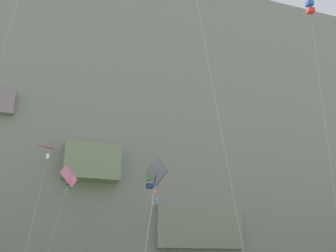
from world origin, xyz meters
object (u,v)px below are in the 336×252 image
(kite_diamond_mid_left, at_px, (156,175))
(kite_box_high_left, at_px, (150,182))
(kite_diamond_upper_left, at_px, (68,178))
(kite_delta_low_left, at_px, (51,155))
(kite_box_mid_right, at_px, (310,8))

(kite_diamond_mid_left, bearing_deg, kite_box_high_left, 73.62)
(kite_diamond_mid_left, bearing_deg, kite_diamond_upper_left, 98.31)
(kite_diamond_upper_left, bearing_deg, kite_delta_low_left, -168.17)
(kite_box_high_left, bearing_deg, kite_diamond_mid_left, -106.38)
(kite_diamond_upper_left, xyz_separation_m, kite_box_mid_right, (28.72, -4.21, 23.78))
(kite_diamond_mid_left, height_order, kite_box_high_left, kite_box_high_left)
(kite_box_mid_right, relative_size, kite_delta_low_left, 2.78)
(kite_diamond_upper_left, xyz_separation_m, kite_delta_low_left, (-1.86, -0.39, 2.09))
(kite_delta_low_left, bearing_deg, kite_diamond_upper_left, 11.83)
(kite_delta_low_left, bearing_deg, kite_box_high_left, 27.42)
(kite_box_high_left, distance_m, kite_delta_low_left, 13.65)
(kite_box_mid_right, bearing_deg, kite_delta_low_left, 172.87)
(kite_diamond_upper_left, relative_size, kite_box_high_left, 0.93)
(kite_diamond_mid_left, xyz_separation_m, kite_box_mid_right, (25.89, 15.12, 27.18))
(kite_diamond_upper_left, height_order, kite_delta_low_left, kite_delta_low_left)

